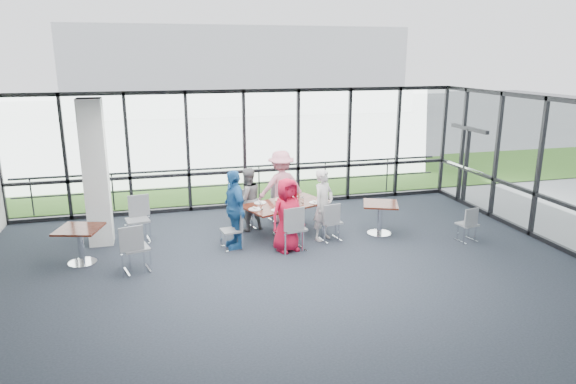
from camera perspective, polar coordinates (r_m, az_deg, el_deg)
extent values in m
cube|color=#1F272F|center=(9.68, 0.59, -9.90)|extent=(12.00, 10.00, 0.02)
cube|color=white|center=(8.83, 0.64, 9.36)|extent=(12.00, 10.00, 0.04)
cube|color=silver|center=(4.85, 17.08, -16.31)|extent=(12.00, 0.10, 3.20)
cube|color=white|center=(13.89, -4.86, 4.72)|extent=(12.00, 0.10, 3.20)
cube|color=white|center=(12.13, 29.12, 1.35)|extent=(0.10, 10.00, 3.20)
cube|color=black|center=(15.09, 19.16, 2.64)|extent=(0.12, 1.60, 2.10)
cube|color=white|center=(11.80, -20.58, 1.97)|extent=(0.50, 0.50, 3.20)
cube|color=gray|center=(19.06, -7.37, 2.50)|extent=(80.00, 70.00, 0.02)
cube|color=#3A6220|center=(17.12, -6.49, 1.21)|extent=(80.00, 5.00, 0.01)
cube|color=silver|center=(40.97, -6.00, 13.45)|extent=(24.00, 10.00, 6.00)
cylinder|color=#2D2D33|center=(14.70, -5.17, 0.90)|extent=(12.00, 0.06, 0.06)
cube|color=#33120A|center=(11.84, -0.37, -1.37)|extent=(2.16, 1.68, 0.04)
cylinder|color=silver|center=(11.95, -0.37, -3.09)|extent=(0.12, 0.12, 0.71)
cylinder|color=silver|center=(12.06, -0.36, -4.63)|extent=(0.56, 0.56, 0.03)
cube|color=#33120A|center=(10.99, -22.21, -3.83)|extent=(1.00, 1.00, 0.04)
cylinder|color=silver|center=(11.11, -22.02, -5.66)|extent=(0.12, 0.12, 0.71)
cube|color=#33120A|center=(12.04, 10.25, -1.33)|extent=(1.01, 1.01, 0.04)
cylinder|color=silver|center=(12.15, 10.17, -3.03)|extent=(0.12, 0.12, 0.71)
imported|color=red|center=(10.83, -0.10, -2.57)|extent=(0.90, 0.72, 1.59)
imported|color=silver|center=(11.52, 3.95, -1.45)|extent=(0.73, 0.69, 1.62)
imported|color=slate|center=(12.17, -4.53, -0.81)|extent=(0.83, 0.64, 1.52)
imported|color=pink|center=(12.73, -0.76, 0.61)|extent=(1.23, 0.75, 1.80)
imported|color=#225FA0|center=(11.07, -6.00, -1.89)|extent=(0.74, 1.10, 1.73)
cylinder|color=white|center=(11.30, -1.30, -2.03)|extent=(0.23, 0.23, 0.01)
cylinder|color=white|center=(11.89, 2.99, -1.17)|extent=(0.26, 0.26, 0.01)
cylinder|color=white|center=(11.87, -3.13, -1.20)|extent=(0.28, 0.28, 0.01)
cylinder|color=white|center=(12.39, 0.46, -0.49)|extent=(0.26, 0.26, 0.01)
cylinder|color=white|center=(11.39, -3.70, -1.92)|extent=(0.29, 0.29, 0.01)
cylinder|color=white|center=(11.47, -0.86, -1.46)|extent=(0.07, 0.07, 0.13)
cylinder|color=white|center=(11.85, 1.59, -0.90)|extent=(0.07, 0.07, 0.14)
cylinder|color=white|center=(11.96, -0.92, -0.77)|extent=(0.07, 0.07, 0.13)
cylinder|color=white|center=(11.36, -2.99, -1.63)|extent=(0.07, 0.07, 0.14)
cube|color=silver|center=(11.44, 0.27, -1.84)|extent=(0.39, 0.35, 0.00)
cube|color=silver|center=(12.09, 3.91, -0.94)|extent=(0.29, 0.20, 0.00)
cube|color=silver|center=(12.18, -0.96, -0.79)|extent=(0.28, 0.33, 0.00)
cube|color=black|center=(11.88, -0.27, -1.11)|extent=(0.10, 0.07, 0.04)
cylinder|color=red|center=(11.84, -0.71, -0.81)|extent=(0.06, 0.06, 0.18)
cylinder|color=#18681C|center=(11.86, -0.21, -0.73)|extent=(0.05, 0.05, 0.20)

